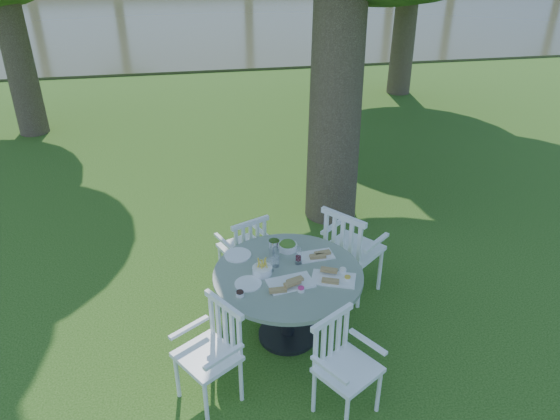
# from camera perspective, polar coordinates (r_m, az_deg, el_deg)

# --- Properties ---
(ground) EXTENTS (140.00, 140.00, 0.00)m
(ground) POSITION_cam_1_polar(r_m,az_deg,el_deg) (5.99, 0.33, -8.05)
(ground) COLOR #1B3F0D
(ground) RESTS_ON ground
(table) EXTENTS (1.35, 1.35, 0.74)m
(table) POSITION_cam_1_polar(r_m,az_deg,el_deg) (5.02, 0.84, -7.95)
(table) COLOR black
(table) RESTS_ON ground
(chair_ne) EXTENTS (0.70, 0.70, 1.02)m
(chair_ne) POSITION_cam_1_polar(r_m,az_deg,el_deg) (5.60, 7.15, -3.82)
(chair_ne) COLOR white
(chair_ne) RESTS_ON ground
(chair_nw) EXTENTS (0.56, 0.54, 0.85)m
(chair_nw) POSITION_cam_1_polar(r_m,az_deg,el_deg) (5.75, -3.57, -3.80)
(chair_nw) COLOR white
(chair_nw) RESTS_ON ground
(chair_sw) EXTENTS (0.61, 0.62, 0.90)m
(chair_sw) POSITION_cam_1_polar(r_m,az_deg,el_deg) (4.55, -6.75, -13.83)
(chair_sw) COLOR white
(chair_sw) RESTS_ON ground
(chair_se) EXTENTS (0.60, 0.59, 0.88)m
(chair_se) POSITION_cam_1_polar(r_m,az_deg,el_deg) (4.46, 6.30, -15.12)
(chair_se) COLOR white
(chair_se) RESTS_ON ground
(tableware) EXTENTS (1.14, 0.82, 0.20)m
(tableware) POSITION_cam_1_polar(r_m,az_deg,el_deg) (4.99, 0.30, -5.61)
(tableware) COLOR white
(tableware) RESTS_ON table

